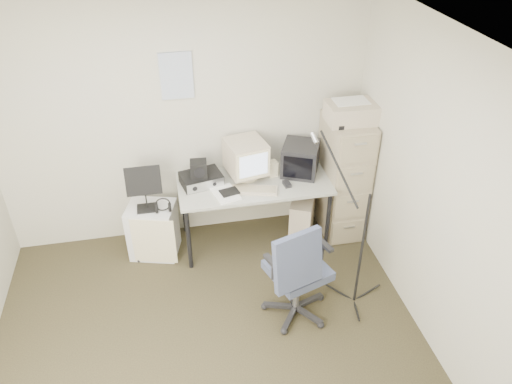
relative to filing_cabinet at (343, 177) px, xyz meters
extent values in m
cube|color=#2C271B|center=(-1.58, -1.48, -0.66)|extent=(3.60, 3.60, 0.01)
cube|color=white|center=(-1.58, -1.48, 1.85)|extent=(3.60, 3.60, 0.01)
cube|color=beige|center=(-1.58, 0.32, 0.60)|extent=(3.60, 0.02, 2.50)
cube|color=beige|center=(0.22, -1.48, 0.60)|extent=(0.02, 3.60, 2.50)
cube|color=white|center=(-1.60, 0.31, 1.10)|extent=(0.30, 0.02, 0.44)
cube|color=tan|center=(0.00, 0.00, 0.00)|extent=(0.40, 0.60, 1.30)
cube|color=beige|center=(0.00, -0.03, 0.74)|extent=(0.48, 0.34, 0.18)
cube|color=#B0B19C|center=(-0.95, -0.03, -0.29)|extent=(1.50, 0.70, 0.73)
cube|color=beige|center=(-1.01, 0.08, 0.28)|extent=(0.43, 0.44, 0.40)
cube|color=black|center=(-0.45, 0.06, 0.24)|extent=(0.47, 0.48, 0.32)
cube|color=beige|center=(-0.74, 0.05, 0.16)|extent=(0.10, 0.10, 0.16)
cube|color=beige|center=(-0.98, -0.19, 0.09)|extent=(0.47, 0.26, 0.02)
cube|color=black|center=(-0.65, -0.16, 0.10)|extent=(0.07, 0.11, 0.03)
cube|color=black|center=(-1.46, 0.04, 0.14)|extent=(0.44, 0.35, 0.11)
cube|color=black|center=(-1.48, 0.01, 0.27)|extent=(0.17, 0.16, 0.16)
cube|color=white|center=(-1.26, -0.19, 0.09)|extent=(0.28, 0.34, 0.02)
cube|color=beige|center=(-0.42, -0.01, -0.42)|extent=(0.40, 0.54, 0.46)
cube|color=#383E4D|center=(-0.79, -1.11, -0.13)|extent=(0.76, 0.76, 1.04)
cube|color=silver|center=(-1.99, -0.02, -0.37)|extent=(0.54, 0.47, 0.57)
cube|color=black|center=(-2.01, -0.05, 0.16)|extent=(0.37, 0.27, 0.48)
torus|color=black|center=(-1.86, -0.12, -0.03)|extent=(0.19, 0.19, 0.03)
cylinder|color=black|center=(-0.21, -1.08, 0.12)|extent=(0.03, 0.03, 1.54)
camera|label=1|loc=(-1.76, -4.10, 2.75)|focal=35.00mm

